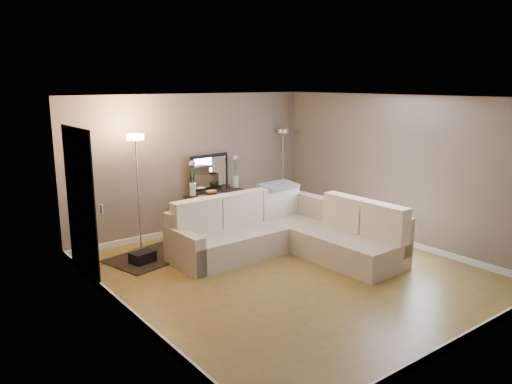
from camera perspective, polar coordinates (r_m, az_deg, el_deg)
floor at (r=7.64m, az=3.68°, el=-9.16°), size 5.00×5.50×0.01m
ceiling at (r=7.10m, az=3.98°, el=10.80°), size 5.00×5.50×0.01m
wall_back at (r=9.48m, az=-7.20°, el=3.23°), size 5.00×0.02×2.60m
wall_front at (r=5.55m, az=22.91°, el=-4.33°), size 5.00×0.02×2.60m
wall_left at (r=5.96m, az=-14.72°, el=-2.61°), size 0.02×5.50×2.60m
wall_right at (r=9.08m, az=15.88°, el=2.44°), size 0.02×5.50×2.60m
baseboard_back at (r=9.74m, az=-6.93°, el=-4.07°), size 5.00×0.03×0.10m
baseboard_front at (r=6.02m, az=21.65°, el=-15.75°), size 5.00×0.03×0.10m
baseboard_left at (r=6.40m, az=-13.88°, el=-13.45°), size 0.03×5.50×0.10m
baseboard_right at (r=9.35m, az=15.33°, el=-5.14°), size 0.03×5.50×0.10m
doorway at (r=7.58m, az=-19.42°, el=-1.29°), size 0.02×1.20×2.20m
switch_plate at (r=6.77m, az=-17.24°, el=-1.85°), size 0.02×0.08×0.12m
sectional_sofa at (r=8.32m, az=3.21°, el=-4.62°), size 2.86×2.70×0.99m
throw_blanket at (r=8.99m, az=2.60°, el=0.75°), size 0.74×0.46×0.09m
console_table at (r=9.55m, az=-5.04°, el=-2.01°), size 1.25×0.45×0.75m
leaning_mirror at (r=9.57m, az=-5.32°, el=2.28°), size 0.87×0.13×0.68m
table_decor at (r=9.48m, az=-4.59°, el=0.24°), size 0.52×0.13×0.12m
flower_vase_left at (r=9.15m, az=-7.28°, el=1.29°), size 0.15×0.12×0.65m
flower_vase_right at (r=9.78m, az=-2.34°, el=2.11°), size 0.15×0.12×0.65m
floor_lamp_lit at (r=8.39m, az=-13.44°, el=2.46°), size 0.34×0.34×1.98m
floor_lamp_unlit at (r=10.52m, az=3.07°, el=4.26°), size 0.32×0.32×1.85m
charcoal_rug at (r=8.39m, az=-11.97°, el=-7.30°), size 1.48×1.24×0.02m
black_bag at (r=8.17m, az=-12.81°, el=-7.45°), size 0.42×0.34×0.24m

